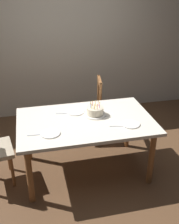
# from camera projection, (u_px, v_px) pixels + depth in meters

# --- Properties ---
(ground) EXTENTS (6.40, 6.40, 0.00)m
(ground) POSITION_uv_depth(u_px,v_px,m) (86.00, 169.00, 3.65)
(ground) COLOR brown
(back_wall) EXTENTS (6.40, 0.10, 2.60)m
(back_wall) POSITION_uv_depth(u_px,v_px,m) (62.00, 41.00, 4.68)
(back_wall) COLOR beige
(back_wall) RESTS_ON ground
(dining_table) EXTENTS (1.62, 1.02, 0.74)m
(dining_table) POSITION_uv_depth(u_px,v_px,m) (85.00, 126.00, 3.35)
(dining_table) COLOR silver
(dining_table) RESTS_ON ground
(birthday_cake) EXTENTS (0.28, 0.28, 0.17)m
(birthday_cake) POSITION_uv_depth(u_px,v_px,m) (95.00, 111.00, 3.41)
(birthday_cake) COLOR silver
(birthday_cake) RESTS_ON dining_table
(plate_near_celebrant) EXTENTS (0.22, 0.22, 0.01)m
(plate_near_celebrant) POSITION_uv_depth(u_px,v_px,m) (50.00, 133.00, 3.02)
(plate_near_celebrant) COLOR white
(plate_near_celebrant) RESTS_ON dining_table
(plate_far_side) EXTENTS (0.22, 0.22, 0.01)m
(plate_far_side) POSITION_uv_depth(u_px,v_px,m) (75.00, 112.00, 3.49)
(plate_far_side) COLOR white
(plate_far_side) RESTS_ON dining_table
(plate_near_guest) EXTENTS (0.22, 0.22, 0.01)m
(plate_near_guest) POSITION_uv_depth(u_px,v_px,m) (130.00, 124.00, 3.21)
(plate_near_guest) COLOR white
(plate_near_guest) RESTS_ON dining_table
(fork_near_celebrant) EXTENTS (0.18, 0.03, 0.01)m
(fork_near_celebrant) POSITION_uv_depth(u_px,v_px,m) (35.00, 135.00, 3.00)
(fork_near_celebrant) COLOR silver
(fork_near_celebrant) RESTS_ON dining_table
(fork_far_side) EXTENTS (0.18, 0.05, 0.01)m
(fork_far_side) POSITION_uv_depth(u_px,v_px,m) (63.00, 113.00, 3.46)
(fork_far_side) COLOR silver
(fork_far_side) RESTS_ON dining_table
(fork_near_guest) EXTENTS (0.18, 0.05, 0.01)m
(fork_near_guest) POSITION_uv_depth(u_px,v_px,m) (117.00, 126.00, 3.17)
(fork_near_guest) COLOR silver
(fork_near_guest) RESTS_ON dining_table
(chair_spindle_back) EXTENTS (0.51, 0.51, 0.95)m
(chair_spindle_back) POSITION_uv_depth(u_px,v_px,m) (88.00, 110.00, 4.20)
(chair_spindle_back) COLOR tan
(chair_spindle_back) RESTS_ON ground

